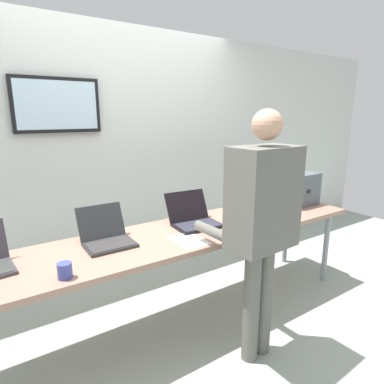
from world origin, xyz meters
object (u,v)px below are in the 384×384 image
Objects in this scene: coffee_mug at (65,271)px; laptop_station_1 at (106,236)px; equipment_box at (295,188)px; workbench at (185,237)px; laptop_station_2 at (193,218)px; laptop_station_3 at (260,204)px; person at (261,216)px.

laptop_station_1 is at bearing 44.43° from coffee_mug.
equipment_box reaches higher than laptop_station_1.
laptop_station_2 reaches higher than workbench.
equipment_box reaches higher than laptop_station_3.
laptop_station_1 is at bearing 169.80° from workbench.
person reaches higher than laptop_station_2.
equipment_box is 1.21m from laptop_station_2.
person reaches higher than equipment_box.
person is (0.03, -0.72, 0.20)m from laptop_station_2.
person is (0.18, -0.62, 0.31)m from workbench.
workbench is 9.18× the size of laptop_station_3.
equipment_box is 1.14× the size of laptop_station_3.
coffee_mug reaches higher than workbench.
laptop_station_1 is 0.51m from coffee_mug.
laptop_station_2 is at bearing 17.68° from coffee_mug.
person reaches higher than laptop_station_1.
person is at bearing -135.59° from laptop_station_3.
laptop_station_1 is at bearing 179.52° from laptop_station_2.
laptop_station_3 is (0.76, -0.00, 0.00)m from laptop_station_2.
laptop_station_1 is 0.73m from laptop_station_2.
person is at bearing -18.25° from coffee_mug.
laptop_station_1 is at bearing 179.59° from laptop_station_3.
laptop_station_1 is (-1.94, 0.05, -0.10)m from equipment_box.
person is 1.20m from coffee_mug.
laptop_station_2 is 0.24× the size of person.
workbench is 1.92× the size of person.
laptop_station_1 is 1.49m from laptop_station_3.
equipment_box reaches higher than workbench.
equipment_box is at bearing -2.18° from laptop_station_2.
laptop_station_1 is 0.22× the size of person.
workbench is at bearing -174.09° from laptop_station_3.
laptop_station_2 is (-1.20, 0.05, -0.10)m from equipment_box.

